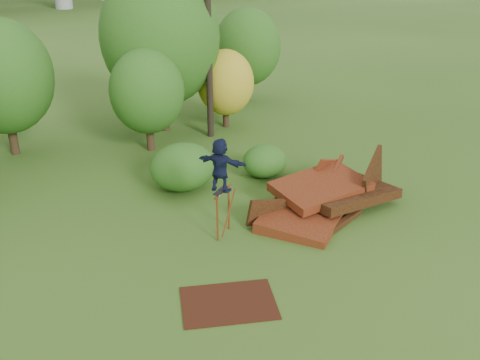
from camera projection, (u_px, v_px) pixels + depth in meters
ground at (305, 245)px, 15.46m from camera, size 240.00×240.00×0.00m
scrap_pile at (325, 198)px, 17.38m from camera, size 5.82×3.61×2.23m
grind_rail at (223, 207)px, 15.63m from camera, size 0.98×0.53×1.46m
skateboard at (221, 191)px, 15.26m from camera, size 0.68×0.46×0.07m
skater at (220, 165)px, 14.94m from camera, size 1.08×1.50×1.56m
flat_plate at (228, 303)px, 12.98m from camera, size 2.79×2.55×0.03m
tree_1 at (2, 77)px, 20.73m from camera, size 3.94×3.94×5.48m
tree_2 at (147, 91)px, 21.43m from camera, size 3.01×3.01×4.24m
tree_3 at (160, 37)px, 23.08m from camera, size 5.20×5.20×7.22m
tree_4 at (226, 83)px, 24.39m from camera, size 2.61×2.61×3.61m
tree_5 at (247, 47)px, 28.05m from camera, size 3.52×3.52×4.95m
shrub_left at (183, 167)px, 18.68m from camera, size 2.36×2.17×1.63m
shrub_right at (265, 161)px, 19.72m from camera, size 1.70×1.56×1.20m
utility_pole at (208, 24)px, 22.01m from camera, size 1.40×0.28×9.67m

